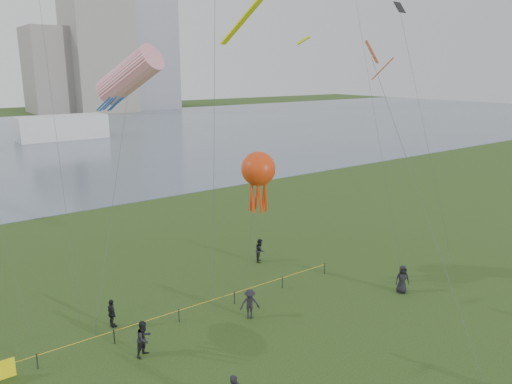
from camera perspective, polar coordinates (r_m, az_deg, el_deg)
building_mid at (r=184.58m, az=-17.54°, el=14.67°), size 20.00×20.00×38.00m
building_low at (r=186.09m, az=-22.22°, el=12.74°), size 16.00×18.00×28.00m
pavilion_right at (r=114.47m, az=-21.31°, el=6.89°), size 18.00×7.00×5.00m
fence at (r=28.95m, az=-19.99°, el=-16.29°), size 24.07×0.07×1.05m
spectator_a at (r=27.84m, az=-12.67°, el=-16.03°), size 1.18×1.07×1.96m
spectator_b at (r=30.79m, az=-0.71°, el=-12.68°), size 1.39×1.18×1.86m
spectator_c at (r=31.03m, az=-16.15°, el=-13.19°), size 0.42×1.01×1.73m
spectator_d at (r=35.39m, az=16.38°, el=-9.54°), size 1.12×1.03×1.93m
spectator_g at (r=39.20m, az=0.47°, el=-6.67°), size 1.12×1.13×1.84m
kite_windsock at (r=32.81m, az=-14.27°, el=12.76°), size 6.67×6.83×16.21m
kite_octopus at (r=32.69m, az=0.27°, el=2.56°), size 2.46×2.27×9.48m
kite_delta at (r=31.69m, az=13.58°, el=14.01°), size 4.88×12.43×16.38m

